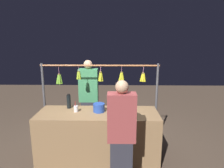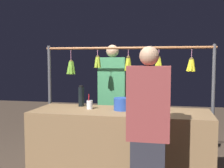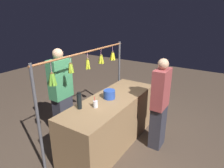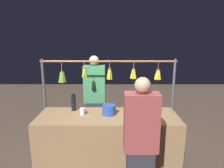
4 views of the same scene
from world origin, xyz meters
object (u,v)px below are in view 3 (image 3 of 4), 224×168
vendor_person (62,96)px  customer_person (160,106)px  water_bottle (79,101)px  blue_bucket (109,94)px  drink_cup (95,104)px

vendor_person → customer_person: 1.75m
water_bottle → customer_person: size_ratio=0.17×
water_bottle → blue_bucket: size_ratio=1.35×
blue_bucket → customer_person: 0.87m
water_bottle → customer_person: customer_person is taller
blue_bucket → vendor_person: vendor_person is taller
blue_bucket → vendor_person: 0.91m
water_bottle → drink_cup: water_bottle is taller
drink_cup → vendor_person: (-0.11, -0.86, -0.09)m
blue_bucket → customer_person: bearing=115.7°
water_bottle → vendor_person: vendor_person is taller
water_bottle → customer_person: (-0.94, 0.94, -0.22)m
water_bottle → customer_person: 1.35m
water_bottle → customer_person: bearing=134.8°
blue_bucket → water_bottle: bearing=-17.0°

